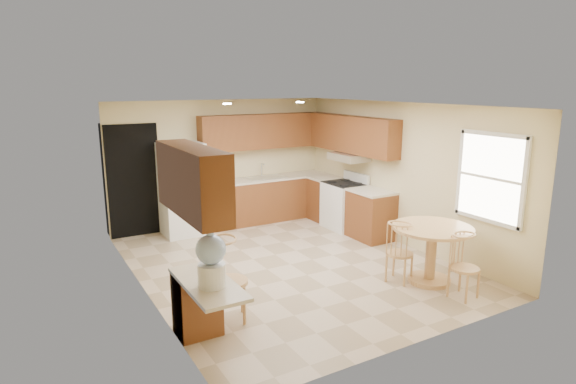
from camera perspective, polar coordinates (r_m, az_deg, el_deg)
floor at (r=7.74m, az=0.26°, el=-8.56°), size 5.50×5.50×0.00m
ceiling at (r=7.21m, az=0.28°, el=10.27°), size 4.50×5.50×0.02m
wall_back at (r=9.81m, az=-7.87°, el=3.48°), size 4.50×0.02×2.50m
wall_front at (r=5.26m, az=15.60°, el=-5.03°), size 4.50×0.02×2.50m
wall_left at (r=6.56m, az=-16.95°, el=-1.59°), size 0.02×5.50×2.50m
wall_right at (r=8.71m, az=13.18°, el=2.08°), size 0.02×5.50×2.50m
doorway at (r=9.32m, az=-17.79°, el=1.25°), size 0.90×0.02×2.10m
base_cab_back at (r=10.06m, az=-2.46°, el=-0.91°), size 2.75×0.60×0.87m
counter_back at (r=9.96m, az=-2.49°, el=1.63°), size 2.75×0.63×0.04m
base_cab_right_a at (r=10.10m, az=4.52°, el=-0.88°), size 0.60×0.59×0.87m
counter_right_a at (r=10.01m, az=4.57°, el=1.65°), size 0.63×0.59×0.04m
base_cab_right_b at (r=8.98m, az=9.78°, el=-2.77°), size 0.60×0.80×0.87m
counter_right_b at (r=8.87m, az=9.89°, el=0.06°), size 0.63×0.80×0.04m
upper_cab_back at (r=9.94m, az=-2.90°, el=7.20°), size 2.75×0.33×0.70m
upper_cab_right at (r=9.43m, az=7.59°, el=6.80°), size 0.33×2.42×0.70m
upper_cab_left at (r=4.97m, az=-11.26°, el=1.31°), size 0.33×1.40×0.70m
sink at (r=9.95m, az=-2.62°, el=1.74°), size 0.78×0.44×0.01m
range_hood at (r=9.41m, az=7.21°, el=4.15°), size 0.50×0.76×0.14m
desk_pedestal at (r=5.72m, az=-10.71°, el=-12.89°), size 0.48×0.42×0.72m
desk_top at (r=5.23m, az=-9.48°, el=-10.67°), size 0.50×1.20×0.04m
window at (r=7.43m, az=22.90°, el=1.56°), size 0.06×1.12×1.30m
can_light_a at (r=8.06m, az=-7.23°, el=10.33°), size 0.14×0.14×0.02m
can_light_b at (r=8.70m, az=1.44°, el=10.60°), size 0.14×0.14×0.02m
refrigerator at (r=9.24m, az=-12.43°, el=0.33°), size 0.77×0.75×1.74m
stove at (r=9.55m, az=6.69°, el=-1.53°), size 0.65×0.76×1.09m
dining_table at (r=7.20m, az=16.64°, el=-6.15°), size 1.13×1.13×0.84m
chair_table_a at (r=7.07m, az=13.61°, el=-6.43°), size 0.39×0.50×0.88m
chair_table_b at (r=6.79m, az=20.81°, el=-7.77°), size 0.38×0.39×0.87m
chair_desk at (r=5.78m, az=-6.63°, el=-9.59°), size 0.45×0.59×1.03m
water_crock at (r=5.01m, az=-9.09°, el=-7.91°), size 0.31×0.31×0.65m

